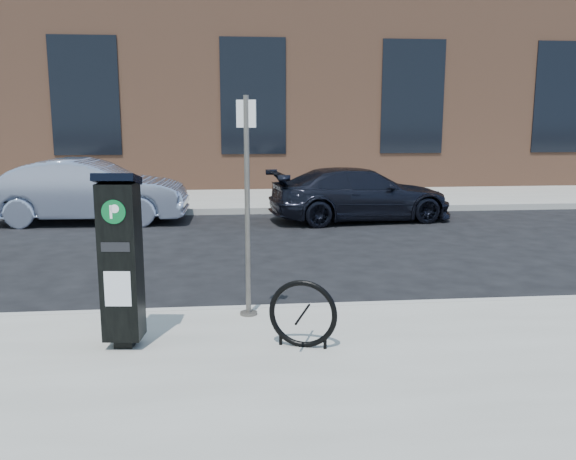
{
  "coord_description": "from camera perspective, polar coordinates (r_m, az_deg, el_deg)",
  "views": [
    {
      "loc": [
        -0.86,
        -7.04,
        2.4
      ],
      "look_at": [
        -0.09,
        0.5,
        0.98
      ],
      "focal_mm": 38.0,
      "sensor_mm": 36.0,
      "label": 1
    }
  ],
  "objects": [
    {
      "name": "car_dark",
      "position": [
        14.28,
        6.79,
        3.34
      ],
      "size": [
        4.42,
        2.21,
        1.23
      ],
      "primitive_type": "imported",
      "rotation": [
        0.0,
        0.0,
        1.69
      ],
      "color": "black",
      "rests_on": "ground"
    },
    {
      "name": "building",
      "position": [
        24.11,
        -3.86,
        14.72
      ],
      "size": [
        28.0,
        10.05,
        8.25
      ],
      "color": "brown",
      "rests_on": "ground"
    },
    {
      "name": "curb_far",
      "position": [
        15.26,
        -2.5,
        1.81
      ],
      "size": [
        60.0,
        0.12,
        0.16
      ],
      "primitive_type": "cube",
      "color": "#9E9B93",
      "rests_on": "ground"
    },
    {
      "name": "bike_rack",
      "position": [
        6.04,
        1.4,
        -7.89
      ],
      "size": [
        0.67,
        0.28,
        0.69
      ],
      "rotation": [
        0.0,
        0.0,
        -0.34
      ],
      "color": "black",
      "rests_on": "sidewalk_near"
    },
    {
      "name": "curb_near",
      "position": [
        7.44,
        1.12,
        -7.61
      ],
      "size": [
        60.0,
        0.12,
        0.16
      ],
      "primitive_type": "cube",
      "color": "#9E9B93",
      "rests_on": "ground"
    },
    {
      "name": "car_silver",
      "position": [
        14.61,
        -18.17,
        3.49
      ],
      "size": [
        4.45,
        1.64,
        1.46
      ],
      "primitive_type": "imported",
      "rotation": [
        0.0,
        0.0,
        1.55
      ],
      "color": "#8994AF",
      "rests_on": "ground"
    },
    {
      "name": "sidewalk_far",
      "position": [
        21.19,
        -3.44,
        4.26
      ],
      "size": [
        60.0,
        12.0,
        0.15
      ],
      "primitive_type": "cube",
      "color": "gray",
      "rests_on": "ground"
    },
    {
      "name": "sign_pole",
      "position": [
        6.82,
        -3.82,
        1.96
      ],
      "size": [
        0.21,
        0.2,
        2.48
      ],
      "rotation": [
        0.0,
        0.0,
        -0.29
      ],
      "color": "#615956",
      "rests_on": "sidewalk_near"
    },
    {
      "name": "ground",
      "position": [
        7.49,
        1.1,
        -8.11
      ],
      "size": [
        120.0,
        120.0,
        0.0
      ],
      "primitive_type": "plane",
      "color": "black",
      "rests_on": "ground"
    },
    {
      "name": "parking_kiosk",
      "position": [
        6.13,
        -15.37,
        -2.61
      ],
      "size": [
        0.43,
        0.39,
        1.74
      ],
      "rotation": [
        0.0,
        0.0,
        -0.11
      ],
      "color": "black",
      "rests_on": "sidewalk_near"
    }
  ]
}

